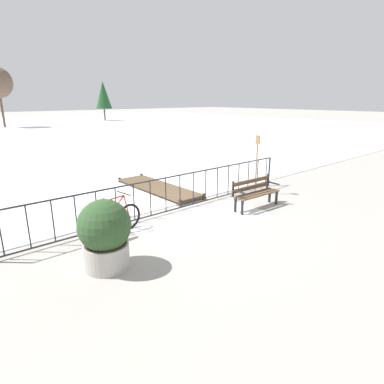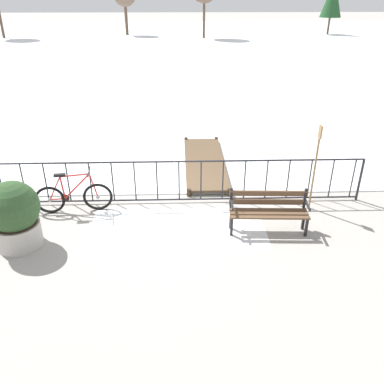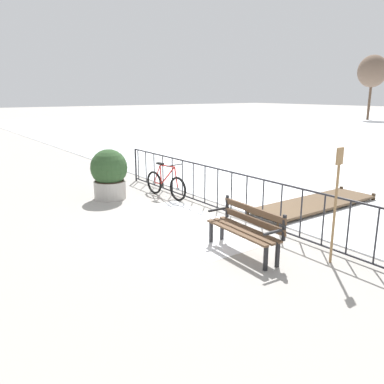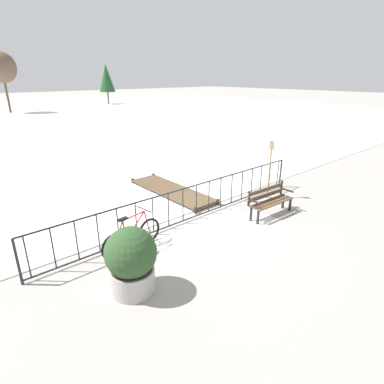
# 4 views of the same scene
# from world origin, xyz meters

# --- Properties ---
(ground_plane) EXTENTS (160.00, 160.00, 0.00)m
(ground_plane) POSITION_xyz_m (0.00, 0.00, 0.00)
(ground_plane) COLOR #9E9991
(frozen_pond) EXTENTS (80.00, 56.00, 0.03)m
(frozen_pond) POSITION_xyz_m (0.00, 28.40, 0.01)
(frozen_pond) COLOR white
(frozen_pond) RESTS_ON ground
(snow_patch) EXTENTS (3.70, 1.76, 0.01)m
(snow_patch) POSITION_xyz_m (0.21, -1.20, 0.00)
(snow_patch) COLOR white
(snow_patch) RESTS_ON ground
(railing_fence) EXTENTS (9.06, 0.06, 1.07)m
(railing_fence) POSITION_xyz_m (0.00, 0.00, 0.56)
(railing_fence) COLOR #232328
(railing_fence) RESTS_ON ground
(bicycle_near_railing) EXTENTS (1.71, 0.52, 0.97)m
(bicycle_near_railing) POSITION_xyz_m (-2.11, -0.34, 0.37)
(bicycle_near_railing) COLOR black
(bicycle_near_railing) RESTS_ON ground
(park_bench) EXTENTS (1.62, 0.55, 0.89)m
(park_bench) POSITION_xyz_m (2.09, -1.24, 0.51)
(park_bench) COLOR brown
(park_bench) RESTS_ON ground
(planter_with_shrub) EXTENTS (1.00, 1.00, 1.36)m
(planter_with_shrub) POSITION_xyz_m (-2.89, -1.65, 0.70)
(planter_with_shrub) COLOR #ADA8A0
(planter_with_shrub) RESTS_ON ground
(oar_upright) EXTENTS (0.04, 0.16, 1.98)m
(oar_upright) POSITION_xyz_m (3.25, -0.36, 1.14)
(oar_upright) COLOR #937047
(oar_upright) RESTS_ON ground
(wooden_dock) EXTENTS (1.10, 3.82, 0.20)m
(wooden_dock) POSITION_xyz_m (0.98, 2.16, 0.12)
(wooden_dock) COLOR brown
(wooden_dock) RESTS_ON ground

